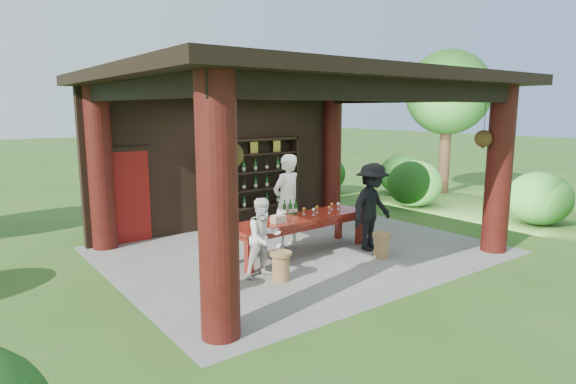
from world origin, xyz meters
TOP-DOWN VIEW (x-y plane):
  - ground at (0.00, 0.00)m, footprint 90.00×90.00m
  - pavilion at (-0.01, 0.43)m, footprint 7.50×6.00m
  - wine_shelf at (0.52, 2.45)m, footprint 2.44×0.37m
  - tasting_table at (-0.17, -0.20)m, footprint 3.18×1.01m
  - stool_near_left at (-1.35, -1.21)m, footprint 0.38×0.38m
  - stool_near_right at (0.97, -1.34)m, footprint 0.37×0.37m
  - stool_far_left at (-2.49, -1.13)m, footprint 0.40×0.40m
  - host at (-0.06, 0.36)m, footprint 0.78×0.58m
  - guest_woman at (-1.47, -0.88)m, footprint 0.67×0.53m
  - guest_man at (1.19, -0.86)m, footprint 1.25×0.85m
  - table_bottles at (-0.17, 0.09)m, footprint 0.32×0.14m
  - table_glasses at (0.55, -0.14)m, footprint 0.99×0.29m
  - napkin_basket at (-0.78, -0.34)m, footprint 0.27×0.20m
  - shrubs at (2.02, 1.03)m, footprint 14.83×10.08m
  - trees at (3.21, 1.67)m, footprint 21.27×10.43m

SIDE VIEW (x-z plane):
  - ground at x=0.00m, z-range 0.00..0.00m
  - stool_near_right at x=0.97m, z-range 0.01..0.50m
  - stool_near_left at x=-1.35m, z-range 0.01..0.51m
  - stool_far_left at x=-2.49m, z-range 0.02..0.54m
  - shrubs at x=2.02m, z-range -0.11..1.25m
  - tasting_table at x=-0.17m, z-range 0.26..1.01m
  - guest_woman at x=-1.47m, z-range 0.00..1.38m
  - napkin_basket at x=-0.78m, z-range 0.75..0.89m
  - table_glasses at x=0.55m, z-range 0.75..0.90m
  - guest_man at x=1.19m, z-range 0.00..1.79m
  - table_bottles at x=-0.17m, z-range 0.75..1.06m
  - host at x=-0.06m, z-range 0.00..1.95m
  - wine_shelf at x=0.52m, z-range 0.00..2.15m
  - pavilion at x=-0.01m, z-range 0.33..3.93m
  - trees at x=3.21m, z-range 0.97..5.77m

